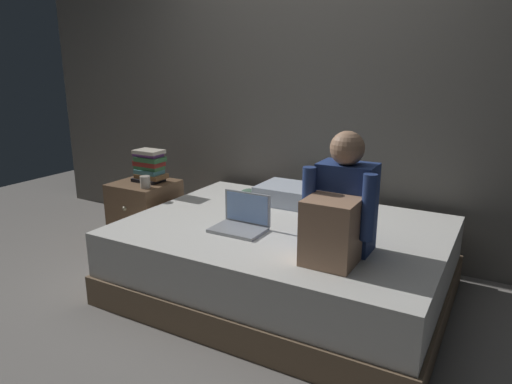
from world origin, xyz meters
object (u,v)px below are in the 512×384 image
person_sitting (340,210)px  laptop (242,221)px  mug (145,182)px  clothes_pile (256,192)px  book_stack (149,166)px  pillow (297,195)px  nightstand (146,216)px  bed (284,259)px

person_sitting → laptop: bearing=173.3°
laptop → mug: laptop is taller
person_sitting → clothes_pile: size_ratio=2.81×
book_stack → pillow: bearing=13.2°
person_sitting → laptop: (-0.65, 0.08, -0.20)m
person_sitting → laptop: size_ratio=2.05×
person_sitting → book_stack: bearing=165.0°
laptop → book_stack: 1.16m
mug → clothes_pile: bearing=30.9°
nightstand → clothes_pile: bearing=20.0°
person_sitting → book_stack: person_sitting is taller
bed → laptop: laptop is taller
laptop → book_stack: bearing=160.3°
bed → pillow: (-0.12, 0.45, 0.30)m
person_sitting → pillow: 0.95m
mug → pillow: bearing=22.6°
mug → nightstand: bearing=137.3°
nightstand → mug: bearing=-42.7°
book_stack → person_sitting: bearing=-15.0°
pillow → clothes_pile: size_ratio=2.40×
person_sitting → nightstand: bearing=166.7°
nightstand → person_sitting: person_sitting is taller
person_sitting → book_stack: size_ratio=2.57×
bed → clothes_pile: 0.69m
clothes_pile → pillow: bearing=1.8°
mug → person_sitting: bearing=-10.3°
pillow → laptop: bearing=-96.4°
book_stack → nightstand: bearing=-120.5°
clothes_pile → mug: bearing=-149.1°
pillow → book_stack: bearing=-166.8°
bed → pillow: size_ratio=3.57×
pillow → mug: size_ratio=6.22×
person_sitting → pillow: bearing=128.1°
laptop → clothes_pile: (-0.26, 0.65, -0.01)m
laptop → book_stack: book_stack is taller
nightstand → mug: (0.13, -0.12, 0.32)m
mug → clothes_pile: size_ratio=0.39×
person_sitting → mug: (-1.63, 0.30, -0.12)m
nightstand → book_stack: book_stack is taller
bed → laptop: (-0.19, -0.21, 0.29)m
nightstand → pillow: pillow is taller
bed → mug: mug is taller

